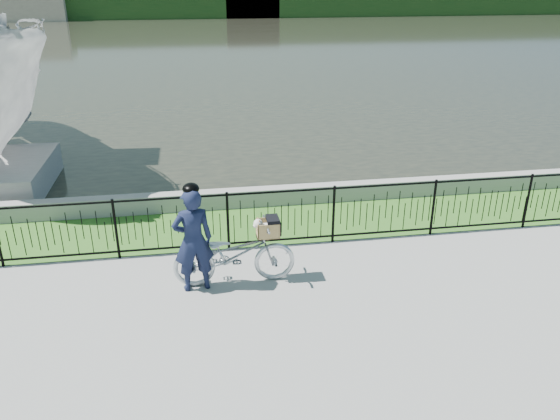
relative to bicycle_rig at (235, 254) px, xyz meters
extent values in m
plane|color=gray|center=(0.98, -0.40, -0.54)|extent=(120.00, 120.00, 0.00)
cube|color=#33651F|center=(0.98, 2.20, -0.53)|extent=(60.00, 2.00, 0.01)
plane|color=#27281E|center=(0.98, 32.60, -0.54)|extent=(120.00, 120.00, 0.00)
cube|color=gray|center=(0.98, 3.20, -0.34)|extent=(60.00, 0.30, 0.40)
cube|color=#22441A|center=(0.98, 59.60, 0.96)|extent=(120.00, 6.00, 3.00)
cube|color=#A59985|center=(-17.02, 57.60, 1.46)|extent=(8.00, 4.00, 4.00)
cube|color=#A59985|center=(6.98, 58.10, 1.06)|extent=(6.00, 3.00, 3.20)
imported|color=#ADB3B9|center=(-0.01, 0.00, -0.01)|extent=(2.01, 0.70, 1.06)
cube|color=black|center=(0.55, 0.00, 0.28)|extent=(0.38, 0.18, 0.02)
cube|color=#A7864D|center=(0.55, 0.00, 0.29)|extent=(0.36, 0.30, 0.01)
cube|color=#A7864D|center=(0.55, 0.14, 0.41)|extent=(0.36, 0.01, 0.27)
cube|color=#A7864D|center=(0.55, -0.14, 0.41)|extent=(0.36, 0.02, 0.27)
cube|color=#A7864D|center=(0.72, 0.00, 0.41)|extent=(0.02, 0.30, 0.27)
cube|color=#A7864D|center=(0.38, 0.00, 0.41)|extent=(0.01, 0.30, 0.27)
cube|color=black|center=(0.63, 0.00, 0.57)|extent=(0.20, 0.31, 0.06)
cube|color=black|center=(0.74, 0.00, 0.44)|extent=(0.02, 0.31, 0.21)
ellipsoid|color=silver|center=(0.53, 0.00, 0.41)|extent=(0.31, 0.22, 0.20)
sphere|color=silver|center=(0.39, -0.02, 0.52)|extent=(0.15, 0.15, 0.15)
sphere|color=silver|center=(0.34, -0.04, 0.49)|extent=(0.07, 0.07, 0.07)
sphere|color=black|center=(0.31, -0.05, 0.49)|extent=(0.02, 0.02, 0.02)
cone|color=brown|center=(0.39, 0.04, 0.58)|extent=(0.06, 0.08, 0.08)
cone|color=brown|center=(0.41, -0.06, 0.58)|extent=(0.06, 0.08, 0.08)
imported|color=#121832|center=(-0.66, -0.09, 0.34)|extent=(0.70, 0.52, 1.76)
ellipsoid|color=black|center=(-0.66, -0.09, 1.20)|extent=(0.26, 0.29, 0.18)
camera|label=1|loc=(-0.55, -7.94, 4.24)|focal=35.00mm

